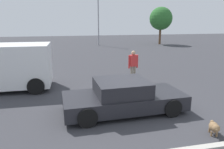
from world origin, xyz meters
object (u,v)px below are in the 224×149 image
Objects in this scene: sedan_foreground at (123,97)px; light_post_near at (98,10)px; dog at (214,127)px; pedestrian at (133,63)px.

light_post_near is (2.54, 21.29, 3.99)m from sedan_foreground.
dog is at bearing -91.05° from light_post_near.
sedan_foreground is 0.66× the size of light_post_near.
pedestrian is 17.91m from light_post_near.
light_post_near is at bearing -157.13° from dog.
sedan_foreground is at bearing 149.37° from pedestrian.
dog is 0.35× the size of pedestrian.
pedestrian reaches higher than sedan_foreground.
light_post_near reaches higher than dog.
sedan_foreground is 4.10m from pedestrian.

